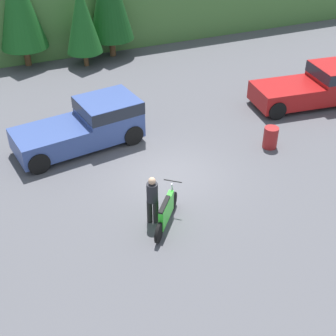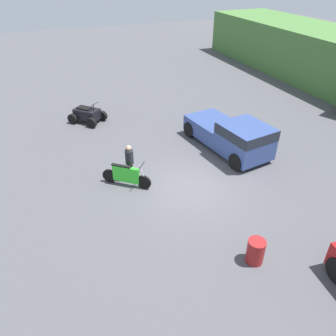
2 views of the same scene
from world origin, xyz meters
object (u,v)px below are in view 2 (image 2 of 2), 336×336
rider_person (130,162)px  steel_barrel (255,251)px  pickup_truck_second (233,135)px  dirt_bike (126,176)px  quad_atv (87,115)px

rider_person → steel_barrel: rider_person is taller
pickup_truck_second → rider_person: 5.55m
dirt_bike → rider_person: (-0.35, 0.28, 0.45)m
pickup_truck_second → dirt_bike: pickup_truck_second is taller
pickup_truck_second → steel_barrel: size_ratio=5.99×
dirt_bike → pickup_truck_second: bearing=48.0°
rider_person → dirt_bike: bearing=-99.3°
dirt_bike → rider_person: size_ratio=1.04×
pickup_truck_second → quad_atv: bearing=-143.9°
pickup_truck_second → dirt_bike: size_ratio=2.91×
rider_person → steel_barrel: size_ratio=1.97×
steel_barrel → rider_person: bearing=-158.2°
quad_atv → rider_person: bearing=-37.8°
steel_barrel → quad_atv: bearing=-166.6°
dirt_bike → steel_barrel: 6.29m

